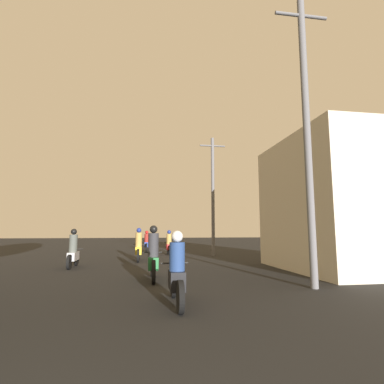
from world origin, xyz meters
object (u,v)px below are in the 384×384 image
Objects in this scene: motorcycle_blue at (147,243)px; utility_pole_far at (213,193)px; motorcycle_silver at (73,252)px; motorcycle_black at (177,274)px; motorcycle_green at (153,258)px; motorcycle_red at (169,245)px; building_right_near at (344,204)px; utility_pole_near at (307,130)px; motorcycle_yellow at (139,247)px.

motorcycle_blue is 0.26× the size of utility_pole_far.
motorcycle_silver is 0.98× the size of motorcycle_blue.
motorcycle_black is 3.14m from motorcycle_green.
motorcycle_silver is at bearing 132.47° from motorcycle_green.
motorcycle_red is 4.28m from utility_pole_far.
utility_pole_near reaches higher than building_right_near.
motorcycle_black is 12.77m from motorcycle_red.
motorcycle_green is 1.10× the size of motorcycle_red.
motorcycle_red is 0.26× the size of utility_pole_far.
motorcycle_green is 1.10× the size of motorcycle_blue.
motorcycle_blue is at bearing 134.41° from utility_pole_far.
motorcycle_yellow is 9.48m from building_right_near.
utility_pole_far is (6.98, 4.85, 3.18)m from motorcycle_silver.
motorcycle_blue is at bearing 106.43° from utility_pole_near.
motorcycle_green is at bearing -85.07° from motorcycle_blue.
motorcycle_blue is at bearing 122.45° from motorcycle_red.
motorcycle_silver is 9.89m from utility_pole_near.
motorcycle_black is 12.48m from utility_pole_far.
motorcycle_silver is at bearing 167.10° from building_right_near.
motorcycle_yellow is at bearing 149.29° from building_right_near.
motorcycle_green is 7.76m from building_right_near.
utility_pole_far reaches higher than motorcycle_black.
motorcycle_red is at bearing 59.69° from motorcycle_silver.
utility_pole_near is 1.13× the size of utility_pole_far.
building_right_near is (7.99, -4.74, 1.88)m from motorcycle_yellow.
utility_pole_near is at bearing 21.63° from motorcycle_black.
motorcycle_red is 0.34× the size of building_right_near.
motorcycle_black is 0.24× the size of utility_pole_near.
utility_pole_near is at bearing -88.33° from utility_pole_far.
utility_pole_near reaches higher than motorcycle_red.
motorcycle_black is at bearing -81.26° from motorcycle_green.
building_right_near is 0.77× the size of utility_pole_far.
utility_pole_near is at bearing -24.10° from motorcycle_green.
utility_pole_far is (-3.59, 7.27, 1.27)m from building_right_near.
utility_pole_near is (3.74, 1.14, 3.69)m from motorcycle_black.
motorcycle_black is at bearing -86.88° from motorcycle_red.
building_right_near is 0.68× the size of utility_pole_near.
motorcycle_silver is at bearing -145.24° from utility_pole_far.
utility_pole_far is (2.59, -1.17, 3.20)m from motorcycle_red.
motorcycle_black is 5.38m from utility_pole_near.
motorcycle_red is at bearing 90.92° from motorcycle_black.
building_right_near is at bearing -63.72° from utility_pole_far.
building_right_near is (7.55, -11.31, 1.93)m from motorcycle_blue.
motorcycle_red is 3.18m from motorcycle_blue.
motorcycle_yellow is 0.29× the size of utility_pole_far.
building_right_near is 8.21m from utility_pole_far.
motorcycle_blue is (0.43, 6.57, -0.06)m from motorcycle_yellow.
motorcycle_silver is 0.33× the size of building_right_near.
motorcycle_green is 0.29× the size of utility_pole_far.
motorcycle_yellow is at bearing -89.42° from motorcycle_blue.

